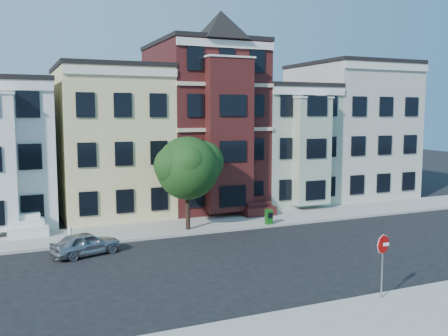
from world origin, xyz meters
name	(u,v)px	position (x,y,z in m)	size (l,w,h in m)	color
ground	(306,255)	(0.00, 0.00, 0.00)	(120.00, 120.00, 0.00)	black
far_sidewalk	(239,222)	(0.00, 8.00, 0.07)	(60.00, 4.00, 0.15)	#9E9B93
near_sidewalk	(427,311)	(0.00, -8.00, 0.07)	(60.00, 4.00, 0.15)	#9E9B93
house_yellow	(110,143)	(-7.00, 14.50, 5.00)	(7.00, 9.00, 10.00)	beige
house_brown	(203,128)	(0.00, 14.50, 6.00)	(7.00, 9.00, 12.00)	#411514
house_green	(278,145)	(6.50, 14.50, 4.50)	(6.00, 9.00, 9.00)	#A0B098
house_cream	(349,131)	(13.50, 14.50, 5.50)	(8.00, 9.00, 11.00)	beige
street_tree	(188,172)	(-3.85, 6.99, 3.60)	(5.94, 5.94, 6.91)	#214E19
parked_car	(86,244)	(-10.19, 4.34, 0.59)	(1.40, 3.48, 1.19)	#A2A4AA
newspaper_box	(269,217)	(1.29, 6.30, 0.61)	(0.42, 0.37, 0.93)	#176119
fire_hydrant	(70,236)	(-10.68, 6.85, 0.47)	(0.23, 0.23, 0.65)	silver
stop_sign	(382,262)	(-0.79, -6.48, 1.54)	(0.77, 0.11, 2.79)	#BE0300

